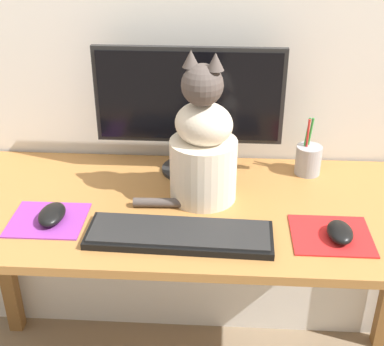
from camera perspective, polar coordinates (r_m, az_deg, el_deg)
desk at (r=1.55m, az=-0.20°, el=-6.73°), size 1.48×0.60×0.75m
monitor at (r=1.57m, az=-0.33°, el=7.41°), size 0.55×0.17×0.39m
keyboard at (r=1.35m, az=-1.34°, el=-6.56°), size 0.47×0.16×0.02m
mousepad_left at (r=1.47m, az=-15.13°, el=-4.85°), size 0.20×0.17×0.00m
mousepad_right at (r=1.41m, az=14.62°, el=-6.46°), size 0.20×0.18×0.00m
computer_mouse_left at (r=1.46m, az=-14.71°, el=-4.28°), size 0.07×0.11×0.03m
computer_mouse_right at (r=1.39m, az=15.50°, el=-6.09°), size 0.06×0.10×0.03m
cat at (r=1.45m, az=1.16°, el=2.77°), size 0.31×0.24×0.42m
pen_cup at (r=1.67m, az=12.29°, el=1.45°), size 0.08×0.08×0.18m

